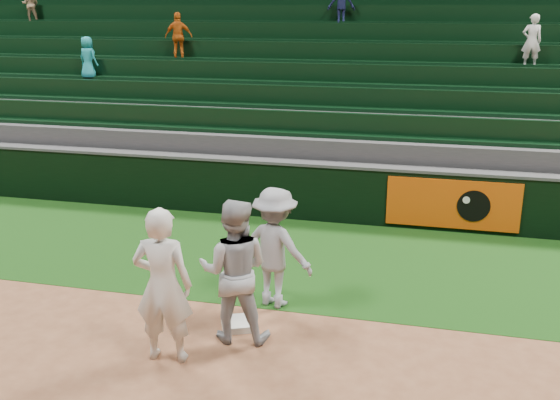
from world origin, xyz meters
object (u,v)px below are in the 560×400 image
(first_base, at_px, (238,324))
(base_coach, at_px, (275,248))
(first_baseman, at_px, (163,286))
(baserunner, at_px, (234,271))

(first_base, bearing_deg, base_coach, 66.53)
(first_base, xyz_separation_m, base_coach, (0.35, 0.82, 0.88))
(first_baseman, relative_size, base_coach, 1.12)
(base_coach, bearing_deg, baserunner, 92.06)
(first_base, relative_size, baserunner, 0.22)
(first_baseman, distance_m, baserunner, 1.01)
(baserunner, bearing_deg, first_baseman, 37.51)
(first_baseman, xyz_separation_m, baserunner, (0.71, 0.72, -0.03))
(first_base, height_order, first_baseman, first_baseman)
(baserunner, height_order, base_coach, baserunner)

